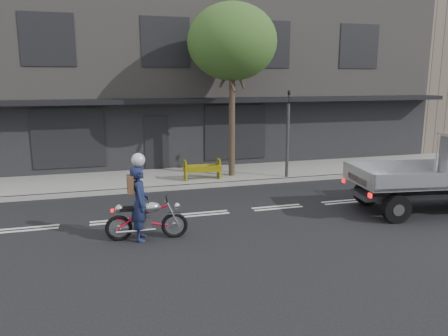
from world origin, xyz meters
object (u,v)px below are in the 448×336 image
street_tree (232,42)px  construction_barrier (204,170)px  traffic_light_pole (288,139)px  rider (140,203)px  motorcycle (147,218)px

street_tree → construction_barrier: size_ratio=4.79×
traffic_light_pole → rider: bearing=-141.1°
street_tree → rider: street_tree is taller
motorcycle → rider: 0.43m
street_tree → construction_barrier: street_tree is taller
street_tree → rider: 8.35m
traffic_light_pole → construction_barrier: bearing=175.1°
traffic_light_pole → construction_barrier: 3.48m
street_tree → construction_barrier: bearing=-156.3°
construction_barrier → rider: bearing=-118.6°
street_tree → traffic_light_pole: 4.23m
motorcycle → rider: (-0.15, 0.00, 0.40)m
traffic_light_pole → construction_barrier: (-3.29, 0.28, -1.11)m
traffic_light_pole → motorcycle: traffic_light_pole is taller
traffic_light_pole → motorcycle: size_ratio=1.72×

